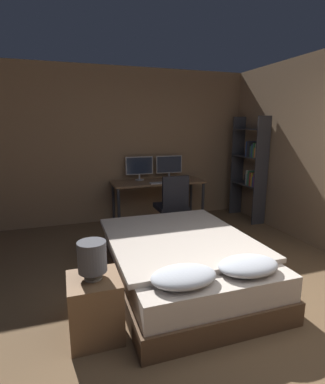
{
  "coord_description": "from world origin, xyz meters",
  "views": [
    {
      "loc": [
        -1.57,
        -1.43,
        1.7
      ],
      "look_at": [
        -0.2,
        2.66,
        0.75
      ],
      "focal_mm": 28.0,
      "sensor_mm": 36.0,
      "label": 1
    }
  ],
  "objects_px": {
    "nightstand": "(95,307)",
    "monitor_right": "(169,165)",
    "keyboard": "(162,183)",
    "office_chair": "(172,212)",
    "monitor_left": "(139,167)",
    "desk": "(158,186)",
    "bed": "(182,261)",
    "computer_mouse": "(178,181)",
    "bedside_lamp": "(92,257)",
    "bookshelf": "(251,165)"
  },
  "relations": [
    {
      "from": "desk",
      "to": "bed",
      "type": "bearing_deg",
      "value": -100.93
    },
    {
      "from": "nightstand",
      "to": "bedside_lamp",
      "type": "distance_m",
      "value": 0.44
    },
    {
      "from": "monitor_left",
      "to": "office_chair",
      "type": "xyz_separation_m",
      "value": [
        0.27,
        -0.96,
        -0.59
      ]
    },
    {
      "from": "monitor_left",
      "to": "computer_mouse",
      "type": "distance_m",
      "value": 0.75
    },
    {
      "from": "nightstand",
      "to": "monitor_right",
      "type": "bearing_deg",
      "value": 59.98
    },
    {
      "from": "bed",
      "to": "keyboard",
      "type": "xyz_separation_m",
      "value": [
        0.42,
        1.95,
        0.5
      ]
    },
    {
      "from": "computer_mouse",
      "to": "bookshelf",
      "type": "xyz_separation_m",
      "value": [
        1.34,
        -0.19,
        0.25
      ]
    },
    {
      "from": "bookshelf",
      "to": "office_chair",
      "type": "bearing_deg",
      "value": -167.84
    },
    {
      "from": "bedside_lamp",
      "to": "office_chair",
      "type": "distance_m",
      "value": 2.43
    },
    {
      "from": "nightstand",
      "to": "desk",
      "type": "bearing_deg",
      "value": 62.57
    },
    {
      "from": "desk",
      "to": "bookshelf",
      "type": "distance_m",
      "value": 1.72
    },
    {
      "from": "keyboard",
      "to": "office_chair",
      "type": "relative_size",
      "value": 0.42
    },
    {
      "from": "monitor_left",
      "to": "keyboard",
      "type": "distance_m",
      "value": 0.56
    },
    {
      "from": "office_chair",
      "to": "bookshelf",
      "type": "bearing_deg",
      "value": 12.16
    },
    {
      "from": "keyboard",
      "to": "computer_mouse",
      "type": "distance_m",
      "value": 0.3
    },
    {
      "from": "desk",
      "to": "bedside_lamp",
      "type": "bearing_deg",
      "value": -117.43
    },
    {
      "from": "monitor_right",
      "to": "computer_mouse",
      "type": "relative_size",
      "value": 7.07
    },
    {
      "from": "bed",
      "to": "monitor_right",
      "type": "xyz_separation_m",
      "value": [
        0.7,
        2.37,
        0.74
      ]
    },
    {
      "from": "bedside_lamp",
      "to": "monitor_right",
      "type": "bearing_deg",
      "value": 59.98
    },
    {
      "from": "desk",
      "to": "bookshelf",
      "type": "relative_size",
      "value": 0.86
    },
    {
      "from": "desk",
      "to": "monitor_right",
      "type": "height_order",
      "value": "monitor_right"
    },
    {
      "from": "bed",
      "to": "keyboard",
      "type": "distance_m",
      "value": 2.05
    },
    {
      "from": "bed",
      "to": "nightstand",
      "type": "bearing_deg",
      "value": -150.53
    },
    {
      "from": "desk",
      "to": "office_chair",
      "type": "bearing_deg",
      "value": -90.65
    },
    {
      "from": "desk",
      "to": "monitor_left",
      "type": "height_order",
      "value": "monitor_left"
    },
    {
      "from": "bed",
      "to": "computer_mouse",
      "type": "relative_size",
      "value": 29.7
    },
    {
      "from": "keyboard",
      "to": "bookshelf",
      "type": "bearing_deg",
      "value": -6.55
    },
    {
      "from": "nightstand",
      "to": "monitor_left",
      "type": "height_order",
      "value": "monitor_left"
    },
    {
      "from": "desk",
      "to": "monitor_left",
      "type": "bearing_deg",
      "value": 143.1
    },
    {
      "from": "nightstand",
      "to": "bedside_lamp",
      "type": "height_order",
      "value": "bedside_lamp"
    },
    {
      "from": "bedside_lamp",
      "to": "desk",
      "type": "relative_size",
      "value": 0.19
    },
    {
      "from": "desk",
      "to": "office_chair",
      "type": "relative_size",
      "value": 1.65
    },
    {
      "from": "desk",
      "to": "monitor_right",
      "type": "distance_m",
      "value": 0.48
    },
    {
      "from": "office_chair",
      "to": "keyboard",
      "type": "bearing_deg",
      "value": 89.1
    },
    {
      "from": "nightstand",
      "to": "computer_mouse",
      "type": "xyz_separation_m",
      "value": [
        1.71,
        2.51,
        0.51
      ]
    },
    {
      "from": "monitor_right",
      "to": "bed",
      "type": "bearing_deg",
      "value": -106.45
    },
    {
      "from": "keyboard",
      "to": "office_chair",
      "type": "distance_m",
      "value": 0.65
    },
    {
      "from": "bedside_lamp",
      "to": "desk",
      "type": "height_order",
      "value": "bedside_lamp"
    },
    {
      "from": "bed",
      "to": "monitor_left",
      "type": "bearing_deg",
      "value": 86.77
    },
    {
      "from": "nightstand",
      "to": "keyboard",
      "type": "bearing_deg",
      "value": 60.66
    },
    {
      "from": "office_chair",
      "to": "monitor_left",
      "type": "bearing_deg",
      "value": 105.88
    },
    {
      "from": "nightstand",
      "to": "office_chair",
      "type": "distance_m",
      "value": 2.42
    },
    {
      "from": "bed",
      "to": "keyboard",
      "type": "height_order",
      "value": "keyboard"
    },
    {
      "from": "bed",
      "to": "keyboard",
      "type": "relative_size",
      "value": 5.05
    },
    {
      "from": "bed",
      "to": "bedside_lamp",
      "type": "bearing_deg",
      "value": -150.53
    },
    {
      "from": "bed",
      "to": "bookshelf",
      "type": "bearing_deg",
      "value": 40.58
    },
    {
      "from": "bedside_lamp",
      "to": "desk",
      "type": "distance_m",
      "value": 3.06
    },
    {
      "from": "nightstand",
      "to": "monitor_right",
      "type": "height_order",
      "value": "monitor_right"
    },
    {
      "from": "monitor_right",
      "to": "desk",
      "type": "bearing_deg",
      "value": -143.1
    },
    {
      "from": "bed",
      "to": "computer_mouse",
      "type": "height_order",
      "value": "computer_mouse"
    }
  ]
}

